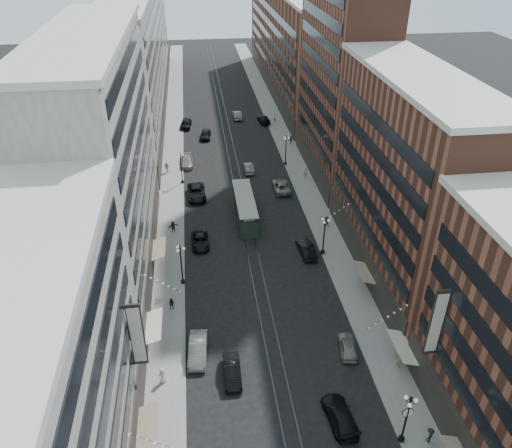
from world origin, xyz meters
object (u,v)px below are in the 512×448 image
pedestrian_9 (291,140)px  car_extra_0 (249,168)px  car_7 (197,192)px  car_8 (187,162)px  lamppost_se_near (407,417)px  car_5 (232,371)px  lamppost_se_far (324,234)px  lamppost_sw_far (181,263)px  car_14 (237,115)px  pedestrian_extra_0 (275,118)px  streetcar (245,208)px  lamppost_sw_mid (181,167)px  pedestrian_5 (173,226)px  pedestrian_1 (162,375)px  car_1 (198,349)px  pedestrian_8 (305,172)px  car_13 (206,134)px  pedestrian_3 (430,435)px  pedestrian_6 (167,167)px  car_11 (281,186)px  car_10 (306,249)px  lamppost_se_mid (286,149)px  pedestrian_2 (172,304)px  car_4 (348,346)px  car_9 (186,123)px  car_12 (264,119)px  pedestrian_7 (327,221)px  car_2 (200,241)px

pedestrian_9 → car_extra_0: bearing=-106.6°
car_7 → car_8: size_ratio=1.18×
lamppost_se_near → car_7: 48.68m
lamppost_se_near → car_5: size_ratio=1.19×
lamppost_se_far → lamppost_sw_far: bearing=-167.7°
car_14 → pedestrian_extra_0: (7.82, -3.38, 0.30)m
streetcar → lamppost_sw_mid: bearing=126.8°
pedestrian_extra_0 → pedestrian_5: bearing=-39.1°
lamppost_sw_far → pedestrian_1: bearing=-97.3°
car_1 → pedestrian_8: bearing=68.0°
pedestrian_5 → car_13: bearing=58.0°
car_extra_0 → pedestrian_1: bearing=73.1°
pedestrian_3 → pedestrian_6: bearing=-100.6°
car_13 → car_11: bearing=-58.5°
pedestrian_1 → pedestrian_6: pedestrian_6 is taller
car_7 → car_10: (13.98, -17.64, -0.04)m
car_1 → pedestrian_9: pedestrian_9 is taller
lamppost_se_mid → pedestrian_2: 41.68m
car_1 → pedestrian_2: car_1 is taller
lamppost_sw_mid → lamppost_se_near: (18.40, -51.00, 0.12)m
lamppost_se_mid → car_7: bearing=-147.9°
lamppost_se_near → car_13: (-13.70, 70.61, -2.40)m
lamppost_sw_mid → pedestrian_8: 20.91m
car_13 → pedestrian_9: 17.34m
car_4 → lamppost_se_far: bearing=-87.7°
pedestrian_1 → pedestrian_9: bearing=-137.0°
pedestrian_1 → car_13: 62.06m
lamppost_sw_mid → car_9: lamppost_sw_mid is taller
lamppost_sw_mid → pedestrian_5: bearing=-94.9°
car_1 → car_8: size_ratio=0.99×
pedestrian_8 → car_12: bearing=-107.6°
lamppost_sw_mid → pedestrian_3: bearing=-68.1°
pedestrian_9 → pedestrian_5: bearing=-102.9°
car_13 → pedestrian_5: size_ratio=2.97×
lamppost_sw_far → lamppost_se_far: same height
lamppost_sw_mid → pedestrian_7: 26.43m
lamppost_se_near → pedestrian_2: lamppost_se_near is taller
pedestrian_3 → car_14: 81.95m
streetcar → car_extra_0: (2.35, 15.37, -0.81)m
car_2 → pedestrian_3: pedestrian_3 is taller
pedestrian_1 → car_2: bearing=-125.2°
car_7 → pedestrian_5: (-3.53, -9.97, 0.11)m
lamppost_sw_far → pedestrian_6: bearing=94.8°
pedestrian_1 → car_14: size_ratio=0.35×
car_9 → car_10: (15.43, -48.92, -0.07)m
pedestrian_8 → pedestrian_1: bearing=36.9°
lamppost_se_mid → car_10: lamppost_se_mid is taller
car_1 → car_extra_0: 43.21m
car_8 → pedestrian_5: bearing=-95.1°
pedestrian_7 → car_extra_0: 21.50m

